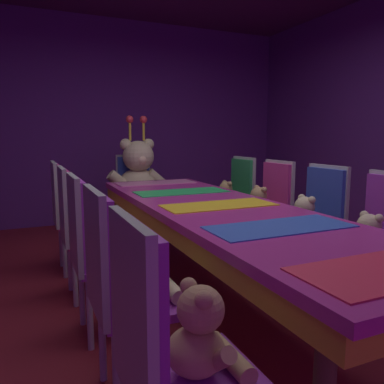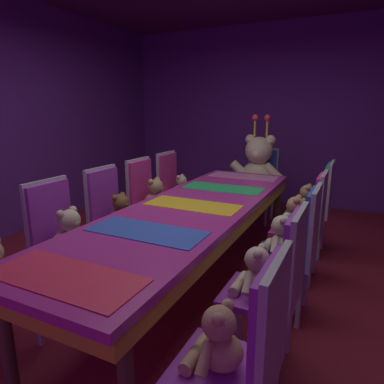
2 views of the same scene
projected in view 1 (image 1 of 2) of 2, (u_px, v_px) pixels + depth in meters
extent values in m
plane|color=maroon|center=(218.00, 309.00, 2.69)|extent=(7.90, 7.90, 0.00)
cube|color=#59267F|center=(114.00, 122.00, 5.38)|extent=(5.20, 0.12, 2.80)
cube|color=#B22D8C|center=(219.00, 209.00, 2.58)|extent=(0.90, 3.18, 0.05)
cube|color=gold|center=(219.00, 220.00, 2.60)|extent=(0.88, 3.11, 0.10)
cylinder|color=#4C3826|center=(188.00, 217.00, 4.09)|extent=(0.07, 0.07, 0.69)
cylinder|color=#4C3826|center=(117.00, 224.00, 3.78)|extent=(0.07, 0.07, 0.69)
cube|color=blue|center=(280.00, 227.00, 1.97)|extent=(0.77, 0.32, 0.01)
cube|color=yellow|center=(219.00, 205.00, 2.58)|extent=(0.77, 0.32, 0.01)
cube|color=green|center=(181.00, 192.00, 3.19)|extent=(0.77, 0.32, 0.01)
cube|color=pink|center=(156.00, 183.00, 3.80)|extent=(0.77, 0.32, 0.01)
cube|color=purple|center=(196.00, 381.00, 1.21)|extent=(0.40, 0.40, 0.04)
cube|color=purple|center=(139.00, 311.00, 1.10)|extent=(0.05, 0.38, 0.50)
cube|color=#B2B2B7|center=(131.00, 312.00, 1.09)|extent=(0.03, 0.41, 0.55)
ellipsoid|color=tan|center=(196.00, 351.00, 1.19)|extent=(0.19, 0.19, 0.15)
sphere|color=tan|center=(201.00, 309.00, 1.18)|extent=(0.15, 0.15, 0.15)
sphere|color=tan|center=(215.00, 310.00, 1.20)|extent=(0.06, 0.06, 0.06)
sphere|color=tan|center=(189.00, 286.00, 1.21)|extent=(0.06, 0.06, 0.06)
sphere|color=tan|center=(204.00, 300.00, 1.11)|extent=(0.06, 0.06, 0.06)
cylinder|color=tan|center=(195.00, 330.00, 1.29)|extent=(0.05, 0.13, 0.12)
cylinder|color=tan|center=(221.00, 360.00, 1.12)|extent=(0.05, 0.13, 0.12)
cylinder|color=tan|center=(223.00, 349.00, 1.29)|extent=(0.06, 0.14, 0.06)
cylinder|color=tan|center=(237.00, 365.00, 1.20)|extent=(0.06, 0.14, 0.06)
cube|color=purple|center=(142.00, 303.00, 1.76)|extent=(0.40, 0.40, 0.04)
cube|color=purple|center=(101.00, 252.00, 1.65)|extent=(0.05, 0.38, 0.50)
cube|color=#B2B2B7|center=(96.00, 252.00, 1.64)|extent=(0.03, 0.41, 0.55)
cylinder|color=#B2B2B7|center=(164.00, 327.00, 2.01)|extent=(0.04, 0.04, 0.42)
cylinder|color=#B2B2B7|center=(188.00, 360.00, 1.72)|extent=(0.04, 0.04, 0.42)
cylinder|color=#B2B2B7|center=(102.00, 340.00, 1.88)|extent=(0.04, 0.04, 0.42)
cylinder|color=#B2B2B7|center=(117.00, 378.00, 1.59)|extent=(0.04, 0.04, 0.42)
ellipsoid|color=beige|center=(142.00, 281.00, 1.75)|extent=(0.20, 0.20, 0.16)
sphere|color=beige|center=(145.00, 249.00, 1.73)|extent=(0.16, 0.16, 0.16)
sphere|color=#FDDCAD|center=(157.00, 250.00, 1.76)|extent=(0.06, 0.06, 0.06)
sphere|color=beige|center=(137.00, 233.00, 1.77)|extent=(0.06, 0.06, 0.06)
sphere|color=beige|center=(145.00, 240.00, 1.66)|extent=(0.06, 0.06, 0.06)
cylinder|color=beige|center=(144.00, 269.00, 1.86)|extent=(0.06, 0.15, 0.14)
cylinder|color=beige|center=(157.00, 284.00, 1.67)|extent=(0.06, 0.15, 0.14)
cylinder|color=beige|center=(165.00, 284.00, 1.86)|extent=(0.07, 0.15, 0.07)
cylinder|color=beige|center=(173.00, 292.00, 1.76)|extent=(0.07, 0.15, 0.07)
cube|color=purple|center=(111.00, 263.00, 2.33)|extent=(0.40, 0.40, 0.04)
cube|color=purple|center=(79.00, 222.00, 2.22)|extent=(0.05, 0.38, 0.50)
cube|color=#B2B2B7|center=(75.00, 223.00, 2.21)|extent=(0.03, 0.41, 0.55)
cylinder|color=#B2B2B7|center=(131.00, 285.00, 2.57)|extent=(0.04, 0.04, 0.42)
cylinder|color=#B2B2B7|center=(145.00, 304.00, 2.28)|extent=(0.04, 0.04, 0.42)
cylinder|color=#B2B2B7|center=(82.00, 293.00, 2.44)|extent=(0.04, 0.04, 0.42)
cylinder|color=#B2B2B7|center=(90.00, 314.00, 2.15)|extent=(0.04, 0.04, 0.42)
ellipsoid|color=brown|center=(110.00, 247.00, 2.31)|extent=(0.19, 0.19, 0.15)
sphere|color=brown|center=(113.00, 225.00, 2.30)|extent=(0.15, 0.15, 0.15)
sphere|color=#99663C|center=(121.00, 226.00, 2.32)|extent=(0.06, 0.06, 0.06)
sphere|color=brown|center=(108.00, 214.00, 2.33)|extent=(0.06, 0.06, 0.06)
sphere|color=brown|center=(111.00, 218.00, 2.23)|extent=(0.06, 0.06, 0.06)
cylinder|color=brown|center=(113.00, 240.00, 2.41)|extent=(0.05, 0.13, 0.12)
cylinder|color=brown|center=(120.00, 248.00, 2.24)|extent=(0.05, 0.13, 0.12)
cylinder|color=brown|center=(128.00, 250.00, 2.41)|extent=(0.06, 0.14, 0.06)
cylinder|color=brown|center=(132.00, 255.00, 2.32)|extent=(0.06, 0.14, 0.06)
cube|color=#CC338C|center=(93.00, 239.00, 2.88)|extent=(0.40, 0.40, 0.04)
cube|color=#CC338C|center=(66.00, 205.00, 2.76)|extent=(0.05, 0.38, 0.50)
cube|color=#B2B2B7|center=(63.00, 205.00, 2.76)|extent=(0.03, 0.41, 0.55)
cylinder|color=#B2B2B7|center=(111.00, 259.00, 3.12)|extent=(0.04, 0.04, 0.42)
cylinder|color=#B2B2B7|center=(120.00, 272.00, 2.83)|extent=(0.04, 0.04, 0.42)
cylinder|color=#B2B2B7|center=(70.00, 264.00, 2.99)|extent=(0.04, 0.04, 0.42)
cylinder|color=#B2B2B7|center=(75.00, 278.00, 2.70)|extent=(0.04, 0.04, 0.42)
ellipsoid|color=tan|center=(92.00, 224.00, 2.86)|extent=(0.20, 0.20, 0.16)
sphere|color=tan|center=(94.00, 205.00, 2.85)|extent=(0.16, 0.16, 0.16)
sphere|color=tan|center=(102.00, 206.00, 2.87)|extent=(0.06, 0.06, 0.06)
sphere|color=tan|center=(90.00, 196.00, 2.88)|extent=(0.06, 0.06, 0.06)
sphere|color=tan|center=(93.00, 198.00, 2.77)|extent=(0.06, 0.06, 0.06)
cylinder|color=tan|center=(96.00, 219.00, 2.97)|extent=(0.06, 0.14, 0.14)
cylinder|color=tan|center=(101.00, 225.00, 2.78)|extent=(0.06, 0.14, 0.14)
cylinder|color=tan|center=(109.00, 228.00, 2.97)|extent=(0.07, 0.15, 0.07)
cylinder|color=tan|center=(112.00, 231.00, 2.87)|extent=(0.07, 0.15, 0.07)
cube|color=#CC338C|center=(80.00, 222.00, 3.43)|extent=(0.40, 0.40, 0.04)
cube|color=#CC338C|center=(58.00, 193.00, 3.32)|extent=(0.05, 0.38, 0.50)
cube|color=#B2B2B7|center=(55.00, 194.00, 3.31)|extent=(0.03, 0.41, 0.55)
cylinder|color=#B2B2B7|center=(96.00, 240.00, 3.67)|extent=(0.04, 0.04, 0.42)
cylinder|color=#B2B2B7|center=(103.00, 249.00, 3.38)|extent=(0.04, 0.04, 0.42)
cylinder|color=#B2B2B7|center=(61.00, 244.00, 3.54)|extent=(0.04, 0.04, 0.42)
cylinder|color=#B2B2B7|center=(65.00, 254.00, 3.25)|extent=(0.04, 0.04, 0.42)
ellipsoid|color=beige|center=(80.00, 212.00, 3.41)|extent=(0.16, 0.16, 0.13)
sphere|color=beige|center=(81.00, 199.00, 3.40)|extent=(0.13, 0.13, 0.13)
sphere|color=#FDDCAD|center=(86.00, 200.00, 3.42)|extent=(0.05, 0.05, 0.05)
sphere|color=beige|center=(78.00, 193.00, 3.43)|extent=(0.05, 0.05, 0.05)
sphere|color=beige|center=(80.00, 194.00, 3.34)|extent=(0.05, 0.05, 0.05)
cylinder|color=beige|center=(82.00, 209.00, 3.50)|extent=(0.05, 0.11, 0.11)
cylinder|color=beige|center=(85.00, 212.00, 3.35)|extent=(0.05, 0.11, 0.11)
cylinder|color=beige|center=(91.00, 215.00, 3.50)|extent=(0.06, 0.12, 0.06)
cylinder|color=beige|center=(93.00, 217.00, 3.42)|extent=(0.06, 0.12, 0.06)
cube|color=purple|center=(368.00, 261.00, 2.36)|extent=(0.40, 0.40, 0.04)
cylinder|color=#B2B2B7|center=(364.00, 284.00, 2.60)|extent=(0.04, 0.04, 0.42)
cylinder|color=#B2B2B7|center=(328.00, 291.00, 2.47)|extent=(0.04, 0.04, 0.42)
cylinder|color=#B2B2B7|center=(368.00, 312.00, 2.18)|extent=(0.04, 0.04, 0.42)
ellipsoid|color=beige|center=(369.00, 246.00, 2.34)|extent=(0.18, 0.18, 0.14)
sphere|color=beige|center=(369.00, 225.00, 2.32)|extent=(0.14, 0.14, 0.14)
sphere|color=#FDDCAD|center=(363.00, 228.00, 2.30)|extent=(0.05, 0.05, 0.05)
sphere|color=beige|center=(379.00, 218.00, 2.27)|extent=(0.05, 0.05, 0.05)
sphere|color=beige|center=(364.00, 215.00, 2.36)|extent=(0.05, 0.05, 0.05)
cylinder|color=beige|center=(378.00, 248.00, 2.25)|extent=(0.05, 0.13, 0.12)
cylinder|color=beige|center=(354.00, 241.00, 2.41)|extent=(0.05, 0.13, 0.12)
cylinder|color=beige|center=(361.00, 258.00, 2.26)|extent=(0.06, 0.13, 0.06)
cylinder|color=beige|center=(349.00, 254.00, 2.35)|extent=(0.06, 0.13, 0.06)
cube|color=#2D47B2|center=(305.00, 237.00, 2.91)|extent=(0.40, 0.40, 0.04)
cube|color=#2D47B2|center=(325.00, 201.00, 2.94)|extent=(0.05, 0.38, 0.50)
cube|color=#B2B2B7|center=(327.00, 201.00, 2.95)|extent=(0.03, 0.41, 0.55)
cylinder|color=#B2B2B7|center=(306.00, 258.00, 3.15)|extent=(0.04, 0.04, 0.42)
cylinder|color=#B2B2B7|center=(335.00, 270.00, 2.86)|extent=(0.04, 0.04, 0.42)
cylinder|color=#B2B2B7|center=(274.00, 263.00, 3.03)|extent=(0.04, 0.04, 0.42)
cylinder|color=#B2B2B7|center=(301.00, 276.00, 2.74)|extent=(0.04, 0.04, 0.42)
ellipsoid|color=beige|center=(306.00, 224.00, 2.90)|extent=(0.19, 0.19, 0.15)
sphere|color=beige|center=(305.00, 207.00, 2.87)|extent=(0.15, 0.15, 0.15)
sphere|color=#FDDCAD|center=(299.00, 209.00, 2.85)|extent=(0.06, 0.06, 0.06)
sphere|color=beige|center=(312.00, 200.00, 2.82)|extent=(0.06, 0.06, 0.06)
sphere|color=beige|center=(302.00, 198.00, 2.92)|extent=(0.06, 0.06, 0.06)
cylinder|color=beige|center=(310.00, 225.00, 2.79)|extent=(0.05, 0.13, 0.13)
cylinder|color=beige|center=(293.00, 220.00, 2.96)|extent=(0.05, 0.13, 0.13)
cylinder|color=beige|center=(296.00, 234.00, 2.81)|extent=(0.06, 0.14, 0.06)
cylinder|color=beige|center=(288.00, 231.00, 2.90)|extent=(0.06, 0.14, 0.06)
cube|color=#CC338C|center=(259.00, 221.00, 3.45)|extent=(0.40, 0.40, 0.04)
cube|color=#CC338C|center=(277.00, 191.00, 3.49)|extent=(0.05, 0.38, 0.50)
cube|color=#B2B2B7|center=(279.00, 191.00, 3.49)|extent=(0.03, 0.41, 0.55)
cylinder|color=#B2B2B7|center=(264.00, 240.00, 3.70)|extent=(0.04, 0.04, 0.42)
cylinder|color=#B2B2B7|center=(284.00, 249.00, 3.41)|extent=(0.04, 0.04, 0.42)
cylinder|color=#B2B2B7|center=(235.00, 243.00, 3.57)|extent=(0.04, 0.04, 0.42)
cylinder|color=#B2B2B7|center=(253.00, 253.00, 3.28)|extent=(0.04, 0.04, 0.42)
ellipsoid|color=tan|center=(260.00, 210.00, 3.44)|extent=(0.19, 0.19, 0.15)
sphere|color=tan|center=(259.00, 195.00, 3.41)|extent=(0.15, 0.15, 0.15)
sphere|color=tan|center=(254.00, 197.00, 3.39)|extent=(0.06, 0.06, 0.06)
sphere|color=tan|center=(264.00, 190.00, 3.36)|extent=(0.06, 0.06, 0.06)
sphere|color=tan|center=(257.00, 188.00, 3.46)|extent=(0.06, 0.06, 0.06)
cylinder|color=tan|center=(262.00, 211.00, 3.34)|extent=(0.05, 0.13, 0.12)
cylinder|color=tan|center=(250.00, 207.00, 3.51)|extent=(0.05, 0.13, 0.12)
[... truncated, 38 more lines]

